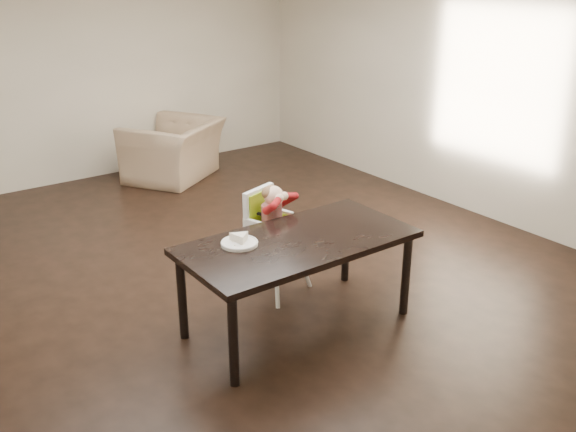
# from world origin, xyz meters

# --- Properties ---
(ground) EXTENTS (7.00, 7.00, 0.00)m
(ground) POSITION_xyz_m (0.00, 0.00, 0.00)
(ground) COLOR black
(ground) RESTS_ON ground
(room_walls) EXTENTS (6.02, 7.02, 2.71)m
(room_walls) POSITION_xyz_m (0.00, 0.00, 1.86)
(room_walls) COLOR #BFB79E
(room_walls) RESTS_ON ground
(dining_table) EXTENTS (1.80, 0.90, 0.75)m
(dining_table) POSITION_xyz_m (-0.15, -1.16, 0.67)
(dining_table) COLOR black
(dining_table) RESTS_ON ground
(high_chair) EXTENTS (0.51, 0.51, 0.97)m
(high_chair) POSITION_xyz_m (0.03, -0.53, 0.69)
(high_chair) COLOR white
(high_chair) RESTS_ON ground
(plate) EXTENTS (0.34, 0.34, 0.08)m
(plate) POSITION_xyz_m (-0.56, -0.98, 0.78)
(plate) COLOR white
(plate) RESTS_ON dining_table
(armchair) EXTENTS (1.40, 1.28, 1.02)m
(armchair) POSITION_xyz_m (0.78, 2.80, 0.51)
(armchair) COLOR tan
(armchair) RESTS_ON ground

